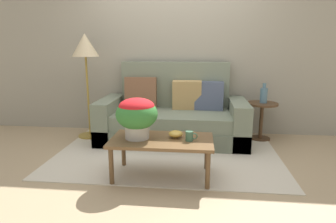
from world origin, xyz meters
name	(u,v)px	position (x,y,z in m)	size (l,w,h in m)	color
ground_plane	(167,156)	(0.00, 0.00, 0.00)	(14.00, 14.00, 0.00)	tan
wall_back	(175,42)	(0.00, 1.16, 1.39)	(6.40, 0.12, 2.78)	gray
area_rug	(167,153)	(0.00, 0.08, 0.01)	(2.75, 1.86, 0.01)	beige
couch	(173,117)	(0.02, 0.68, 0.33)	(2.05, 0.93, 1.10)	#626B59
coffee_table	(162,143)	(0.02, -0.58, 0.37)	(1.04, 0.57, 0.41)	brown
side_table	(262,114)	(1.28, 0.81, 0.37)	(0.44, 0.44, 0.54)	#4C331E
floor_lamp	(85,53)	(-1.23, 0.66, 1.23)	(0.38, 0.38, 1.50)	olive
potted_plant	(137,114)	(-0.23, -0.58, 0.67)	(0.42, 0.42, 0.41)	#B7B2A8
coffee_mug	(190,136)	(0.30, -0.61, 0.46)	(0.12, 0.08, 0.10)	#3D664C
snack_bowl	(176,134)	(0.15, -0.52, 0.45)	(0.15, 0.15, 0.07)	gold
table_vase	(264,95)	(1.29, 0.80, 0.66)	(0.10, 0.10, 0.28)	slate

